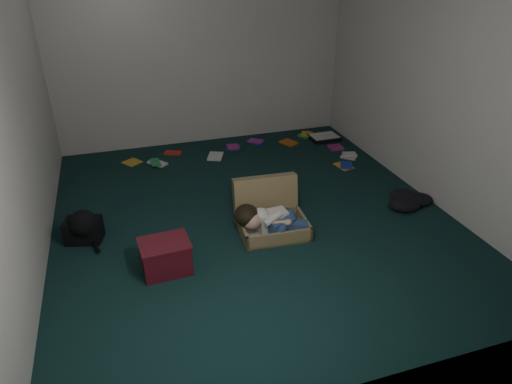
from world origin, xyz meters
TOP-DOWN VIEW (x-y plane):
  - floor at (0.00, 0.00)m, footprint 4.50×4.50m
  - wall_back at (0.00, 2.25)m, footprint 4.50×0.00m
  - wall_front at (0.00, -2.25)m, footprint 4.50×0.00m
  - wall_left at (-2.00, 0.00)m, footprint 0.00×4.50m
  - wall_right at (2.00, 0.00)m, footprint 0.00×4.50m
  - suitcase at (0.10, -0.28)m, footprint 0.70×0.68m
  - person at (0.05, -0.44)m, footprint 0.71×0.37m
  - maroon_bin at (-0.99, -0.67)m, footprint 0.44×0.36m
  - backpack at (-1.67, 0.04)m, footprint 0.48×0.42m
  - clothing_pile at (1.70, -0.33)m, footprint 0.46×0.39m
  - paper_tray at (1.67, 1.75)m, footprint 0.44×0.33m
  - book_scatter at (0.63, 1.61)m, footprint 3.01×1.38m

SIDE VIEW (x-z plane):
  - floor at x=0.00m, z-range 0.00..0.00m
  - book_scatter at x=0.63m, z-range 0.00..0.02m
  - paper_tray at x=1.67m, z-range 0.00..0.06m
  - clothing_pile at x=1.70m, z-range 0.00..0.14m
  - backpack at x=-1.67m, z-range 0.00..0.25m
  - suitcase at x=0.10m, z-range -0.10..0.39m
  - maroon_bin at x=-0.99m, z-range 0.00..0.29m
  - person at x=0.05m, z-range 0.04..0.34m
  - wall_back at x=0.00m, z-range -0.95..3.55m
  - wall_front at x=0.00m, z-range -0.95..3.55m
  - wall_left at x=-2.00m, z-range -0.95..3.55m
  - wall_right at x=2.00m, z-range -0.95..3.55m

